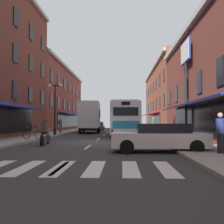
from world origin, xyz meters
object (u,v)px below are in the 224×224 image
(box_truck, at_px, (90,117))
(bicycle_near, at_px, (33,134))
(transit_bus, at_px, (123,119))
(sedan_near, at_px, (160,137))
(billboard_sign, at_px, (186,64))
(pedestrian_near, at_px, (60,125))
(sedan_mid, at_px, (98,126))
(pedestrian_far, at_px, (153,125))
(pedestrian_mid, at_px, (221,132))
(street_lamp_twin, at_px, (55,106))
(motorcycle_rider, at_px, (45,134))

(box_truck, relative_size, bicycle_near, 4.50)
(transit_bus, bearing_deg, bicycle_near, -131.55)
(box_truck, relative_size, sedan_near, 1.68)
(billboard_sign, distance_m, pedestrian_near, 16.03)
(billboard_sign, xyz_separation_m, sedan_mid, (-9.07, 22.17, -5.37))
(sedan_mid, bearing_deg, box_truck, -90.27)
(bicycle_near, xyz_separation_m, pedestrian_far, (10.35, 11.54, 0.55))
(box_truck, bearing_deg, pedestrian_near, -139.39)
(box_truck, distance_m, sedan_mid, 10.55)
(bicycle_near, bearing_deg, billboard_sign, 8.28)
(transit_bus, xyz_separation_m, bicycle_near, (-6.80, -7.67, -1.22))
(transit_bus, relative_size, pedestrian_near, 6.75)
(bicycle_near, xyz_separation_m, pedestrian_mid, (10.74, -8.03, 0.50))
(billboard_sign, bearing_deg, street_lamp_twin, 157.69)
(bicycle_near, distance_m, pedestrian_mid, 13.42)
(billboard_sign, distance_m, motorcycle_rider, 12.23)
(billboard_sign, distance_m, box_truck, 15.38)
(box_truck, distance_m, street_lamp_twin, 7.43)
(pedestrian_far, bearing_deg, pedestrian_near, -143.88)
(transit_bus, height_order, sedan_near, transit_bus)
(sedan_mid, bearing_deg, pedestrian_mid, -75.82)
(sedan_mid, bearing_deg, pedestrian_near, -103.70)
(billboard_sign, relative_size, box_truck, 1.03)
(transit_bus, xyz_separation_m, street_lamp_twin, (-6.87, -1.11, 1.24))
(sedan_mid, relative_size, pedestrian_near, 2.73)
(pedestrian_far, bearing_deg, transit_bus, -100.89)
(pedestrian_near, bearing_deg, sedan_near, 11.83)
(transit_bus, bearing_deg, pedestrian_mid, -75.90)
(motorcycle_rider, distance_m, bicycle_near, 3.69)
(sedan_mid, distance_m, pedestrian_far, 14.54)
(sedan_near, relative_size, street_lamp_twin, 0.89)
(motorcycle_rider, height_order, bicycle_near, motorcycle_rider)
(motorcycle_rider, bearing_deg, pedestrian_far, 60.07)
(bicycle_near, xyz_separation_m, pedestrian_near, (-0.54, 10.70, 0.55))
(sedan_near, relative_size, sedan_mid, 0.96)
(bicycle_near, height_order, pedestrian_near, pedestrian_near)
(pedestrian_mid, bearing_deg, sedan_near, -54.91)
(sedan_mid, relative_size, motorcycle_rider, 2.26)
(pedestrian_mid, bearing_deg, bicycle_near, -57.84)
(box_truck, relative_size, pedestrian_mid, 4.50)
(pedestrian_mid, bearing_deg, motorcycle_rider, -49.86)
(sedan_near, distance_m, pedestrian_near, 19.40)
(motorcycle_rider, xyz_separation_m, pedestrian_near, (-2.43, 13.86, 0.34))
(billboard_sign, xyz_separation_m, sedan_near, (-3.30, -8.20, -5.36))
(motorcycle_rider, relative_size, street_lamp_twin, 0.41)
(billboard_sign, bearing_deg, pedestrian_far, 98.08)
(sedan_near, distance_m, sedan_mid, 30.92)
(pedestrian_far, bearing_deg, billboard_sign, -50.21)
(transit_bus, height_order, street_lamp_twin, street_lamp_twin)
(billboard_sign, bearing_deg, pedestrian_near, 143.82)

